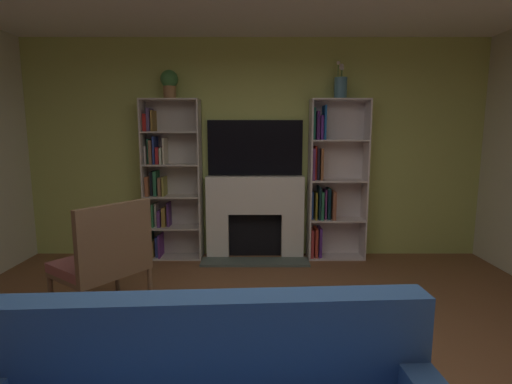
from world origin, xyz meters
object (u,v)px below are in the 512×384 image
Objects in this scene: bookshelf_left at (168,182)px; vase_with_flowers at (342,87)px; armchair at (107,258)px; potted_plant at (171,83)px; bookshelf_right at (331,184)px; tv at (256,148)px; fireplace at (256,215)px.

vase_with_flowers is (2.15, -0.04, 1.17)m from bookshelf_left.
potted_plant is at bearing 81.47° from armchair.
vase_with_flowers reaches higher than bookshelf_right.
tv is at bearing 3.97° from bookshelf_left.
fireplace is 2.08m from armchair.
bookshelf_right is 5.86× the size of potted_plant.
vase_with_flowers reaches higher than fireplace.
armchair is (-0.24, -1.61, -1.66)m from potted_plant.
bookshelf_left is at bearing 152.86° from potted_plant.
bookshelf_right is at bearing 1.28° from potted_plant.
bookshelf_left and bookshelf_right have the same top height.
bookshelf_right is 2.33m from potted_plant.
armchair is at bearing -95.47° from bookshelf_left.
bookshelf_left reaches higher than fireplace.
tv is 1.20m from bookshelf_left.
armchair is (-0.16, -1.66, -0.44)m from bookshelf_left.
armchair is at bearing -98.53° from potted_plant.
fireplace is 0.67× the size of bookshelf_right.
potted_plant reaches higher than fireplace.
fireplace is 1.02m from bookshelf_right.
vase_with_flowers is at bearing -26.38° from bookshelf_right.
bookshelf_right is (2.06, 0.00, -0.02)m from bookshelf_left.
potted_plant is 0.76× the size of vase_with_flowers.
potted_plant is 2.06m from vase_with_flowers.
fireplace is at bearing -179.27° from bookshelf_right.
bookshelf_right is 2.80m from armchair.
armchair is at bearing -144.97° from vase_with_flowers.
tv is 1.30m from potted_plant.
armchair is at bearing -126.29° from tv.
bookshelf_left is 1.96× the size of armchair.
tv reaches higher than armchair.
tv is at bearing 90.00° from fireplace.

